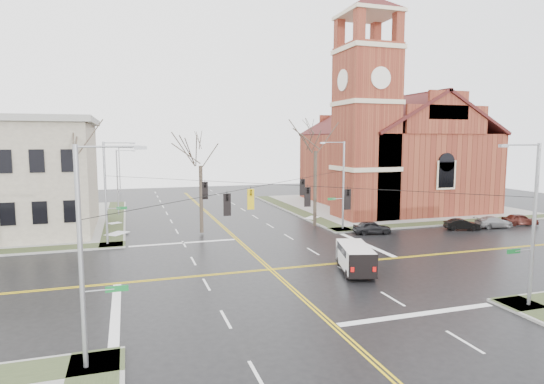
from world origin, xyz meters
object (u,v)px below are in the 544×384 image
object	(u,v)px
church	(387,146)
streetlight_north_b	(120,169)
parked_car_d	(520,219)
signal_pole_sw	(85,251)
cargo_van	(355,256)
parked_car_b	(462,224)
signal_pole_se	(532,220)
parked_car_a	(372,227)
signal_pole_ne	(342,183)
signal_pole_nw	(108,190)
tree_nw_far	(77,147)
tree_nw_near	(200,161)
streetlight_north_a	(119,180)
tree_ne	(316,146)
parked_car_c	(494,222)

from	to	relation	value
church	streetlight_north_b	xyz separation A→B (m)	(-35.42, 23.22, -3.97)
parked_car_d	streetlight_north_b	bearing A→B (deg)	61.95
signal_pole_sw	cargo_van	xyz separation A→B (m)	(16.86, 9.24, -3.83)
streetlight_north_b	parked_car_b	bearing A→B (deg)	-49.86
signal_pole_se	signal_pole_sw	size ratio (longest dim) A/B	1.00
cargo_van	parked_car_a	bearing A→B (deg)	70.54
signal_pole_ne	signal_pole_se	bearing A→B (deg)	-90.00
church	parked_car_b	xyz separation A→B (m)	(-1.47, -17.04, -7.86)
parked_car_a	parked_car_d	bearing A→B (deg)	-81.88
signal_pole_nw	tree_nw_far	size ratio (longest dim) A/B	0.75
tree_nw_near	parked_car_d	bearing A→B (deg)	-9.93
streetlight_north_b	tree_nw_near	size ratio (longest dim) A/B	0.80
signal_pole_ne	signal_pole_nw	distance (m)	22.64
signal_pole_se	tree_nw_far	world-z (taller)	tree_nw_far
parked_car_d	tree_nw_far	bearing A→B (deg)	97.71
parked_car_b	parked_car_d	world-z (taller)	parked_car_d
signal_pole_nw	tree_nw_far	distance (m)	5.27
parked_car_a	parked_car_b	size ratio (longest dim) A/B	1.08
streetlight_north_a	signal_pole_ne	bearing A→B (deg)	-36.90
streetlight_north_b	tree_ne	xyz separation A→B (m)	(19.99, -34.18, 4.21)
tree_nw_far	tree_ne	xyz separation A→B (m)	(23.19, -0.46, 0.03)
church	signal_pole_ne	bearing A→B (deg)	-135.34
cargo_van	parked_car_c	distance (m)	24.05
parked_car_d	parked_car_a	bearing A→B (deg)	102.72
tree_nw_far	parked_car_d	bearing A→B (deg)	-7.97
signal_pole_nw	streetlight_north_a	world-z (taller)	signal_pole_nw
parked_car_b	signal_pole_nw	bearing A→B (deg)	101.90
parked_car_c	signal_pole_nw	bearing A→B (deg)	89.42
parked_car_b	church	bearing A→B (deg)	13.16
streetlight_north_b	tree_ne	bearing A→B (deg)	-59.68
signal_pole_nw	tree_ne	distance (m)	21.12
signal_pole_se	parked_car_d	size ratio (longest dim) A/B	2.41
signal_pole_nw	parked_car_d	distance (m)	42.89
streetlight_north_a	tree_ne	size ratio (longest dim) A/B	0.67
parked_car_d	church	bearing A→B (deg)	36.63
tree_ne	streetlight_north_a	bearing A→B (deg)	144.64
streetlight_north_b	parked_car_d	xyz separation A→B (m)	(41.86, -40.04, -3.83)
streetlight_north_a	parked_car_b	world-z (taller)	streetlight_north_a
church	parked_car_d	world-z (taller)	church
church	parked_car_b	bearing A→B (deg)	-94.94
signal_pole_ne	parked_car_b	size ratio (longest dim) A/B	2.58
signal_pole_nw	signal_pole_se	world-z (taller)	same
signal_pole_ne	signal_pole_sw	size ratio (longest dim) A/B	1.00
streetlight_north_a	parked_car_a	distance (m)	30.97
signal_pole_se	tree_nw_near	xyz separation A→B (m)	(-14.10, 25.41, 2.28)
tree_nw_near	cargo_van	bearing A→B (deg)	-62.80
cargo_van	parked_car_b	size ratio (longest dim) A/B	1.52
church	parked_car_a	bearing A→B (deg)	-125.54
streetlight_north_b	tree_ne	distance (m)	39.82
signal_pole_se	streetlight_north_b	xyz separation A→B (m)	(-21.97, 59.50, -0.48)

